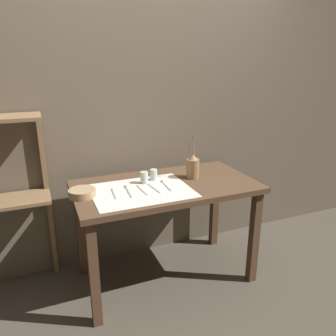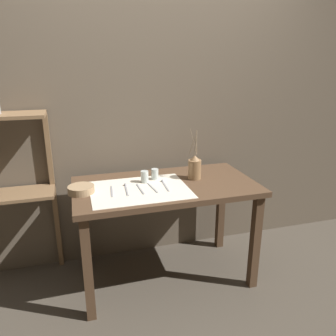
{
  "view_description": "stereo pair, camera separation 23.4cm",
  "coord_description": "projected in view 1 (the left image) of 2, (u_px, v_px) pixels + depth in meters",
  "views": [
    {
      "loc": [
        -0.83,
        -2.06,
        1.63
      ],
      "look_at": [
        0.02,
        0.0,
        0.9
      ],
      "focal_mm": 35.0,
      "sensor_mm": 36.0,
      "label": 1
    },
    {
      "loc": [
        -0.61,
        -2.14,
        1.63
      ],
      "look_at": [
        0.02,
        0.0,
        0.9
      ],
      "focal_mm": 35.0,
      "sensor_mm": 36.0,
      "label": 2
    }
  ],
  "objects": [
    {
      "name": "ground_plane",
      "position": [
        166.0,
        276.0,
        2.62
      ],
      "size": [
        12.0,
        12.0,
        0.0
      ],
      "primitive_type": "plane",
      "color": "#473F35"
    },
    {
      "name": "stone_wall_back",
      "position": [
        144.0,
        117.0,
        2.66
      ],
      "size": [
        7.0,
        0.06,
        2.4
      ],
      "color": "brown",
      "rests_on": "ground_plane"
    },
    {
      "name": "wooden_table",
      "position": [
        166.0,
        198.0,
        2.41
      ],
      "size": [
        1.32,
        0.71,
        0.78
      ],
      "color": "#4C3523",
      "rests_on": "ground_plane"
    },
    {
      "name": "wooden_shelf_unit",
      "position": [
        2.0,
        175.0,
        2.23
      ],
      "size": [
        0.58,
        0.29,
        1.3
      ],
      "color": "brown",
      "rests_on": "ground_plane"
    },
    {
      "name": "linen_cloth",
      "position": [
        141.0,
        191.0,
        2.25
      ],
      "size": [
        0.67,
        0.51,
        0.0
      ],
      "color": "beige",
      "rests_on": "wooden_table"
    },
    {
      "name": "pitcher_with_flowers",
      "position": [
        193.0,
        167.0,
        2.48
      ],
      "size": [
        0.1,
        0.1,
        0.38
      ],
      "color": "olive",
      "rests_on": "wooden_table"
    },
    {
      "name": "wooden_bowl",
      "position": [
        82.0,
        193.0,
        2.15
      ],
      "size": [
        0.18,
        0.18,
        0.05
      ],
      "color": "#9E7F5B",
      "rests_on": "wooden_table"
    },
    {
      "name": "glass_tumbler_near",
      "position": [
        144.0,
        178.0,
        2.37
      ],
      "size": [
        0.06,
        0.06,
        0.09
      ],
      "color": "#B7C1BC",
      "rests_on": "wooden_table"
    },
    {
      "name": "glass_tumbler_far",
      "position": [
        154.0,
        175.0,
        2.44
      ],
      "size": [
        0.05,
        0.05,
        0.08
      ],
      "color": "#B7C1BC",
      "rests_on": "wooden_table"
    },
    {
      "name": "fork_inner",
      "position": [
        114.0,
        193.0,
        2.19
      ],
      "size": [
        0.03,
        0.2,
        0.0
      ],
      "color": "#939399",
      "rests_on": "wooden_table"
    },
    {
      "name": "spoon_inner",
      "position": [
        127.0,
        189.0,
        2.27
      ],
      "size": [
        0.03,
        0.21,
        0.02
      ],
      "color": "#939399",
      "rests_on": "wooden_table"
    },
    {
      "name": "knife_center",
      "position": [
        142.0,
        190.0,
        2.25
      ],
      "size": [
        0.02,
        0.2,
        0.0
      ],
      "color": "#939399",
      "rests_on": "wooden_table"
    },
    {
      "name": "fork_outer",
      "position": [
        154.0,
        188.0,
        2.28
      ],
      "size": [
        0.03,
        0.2,
        0.0
      ],
      "color": "#939399",
      "rests_on": "wooden_table"
    },
    {
      "name": "spoon_outer",
      "position": [
        164.0,
        183.0,
        2.37
      ],
      "size": [
        0.03,
        0.21,
        0.02
      ],
      "color": "#939399",
      "rests_on": "wooden_table"
    }
  ]
}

